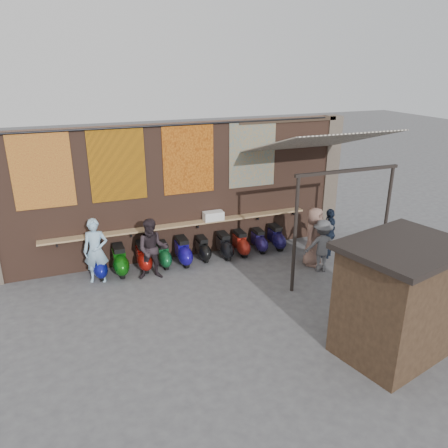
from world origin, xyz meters
The scene contains 34 objects.
ground centered at (0.00, 0.00, 0.00)m, with size 70.00×70.00×0.00m, color #474749.
brick_wall centered at (0.00, 2.70, 2.00)m, with size 10.00×0.40×4.00m, color brown.
pier_right centered at (5.20, 2.70, 2.00)m, with size 0.50×0.50×4.00m, color #4C4238.
eating_counter centered at (0.00, 2.33, 1.10)m, with size 8.00×0.32×0.05m, color #9E7A51.
shelf_box centered at (0.97, 2.30, 1.26)m, with size 0.60×0.31×0.27m, color white.
tapestry_redgold centered at (-3.60, 2.48, 3.00)m, with size 1.50×0.02×2.00m, color maroon.
tapestry_sun centered at (-1.70, 2.48, 3.00)m, with size 1.50×0.02×2.00m, color orange.
tapestry_orange centered at (0.30, 2.48, 3.00)m, with size 1.50×0.02×2.00m, color #BF6517.
tapestry_multi centered at (2.30, 2.48, 3.00)m, with size 1.50×0.02×2.00m, color #256A8A.
hang_rail centered at (0.00, 2.47, 3.98)m, with size 0.06×0.06×9.50m, color black.
scooter_stool_0 centered at (-2.48, 1.99, 0.36)m, with size 0.34×0.77×0.73m, color navy, non-canonical shape.
scooter_stool_1 centered at (-1.93, 1.96, 0.42)m, with size 0.39×0.87×0.83m, color #0C4F0B, non-canonical shape.
scooter_stool_2 centered at (-1.26, 2.02, 0.40)m, with size 0.38×0.84×0.79m, color maroon, non-canonical shape.
scooter_stool_3 centered at (-0.67, 2.02, 0.36)m, with size 0.34×0.76×0.72m, color #105326, non-canonical shape.
scooter_stool_4 centered at (-0.10, 1.95, 0.40)m, with size 0.38×0.85×0.80m, color #170C85, non-canonical shape.
scooter_stool_5 centered at (0.54, 2.05, 0.35)m, with size 0.33×0.74×0.70m, color black, non-canonical shape.
scooter_stool_6 centered at (1.19, 1.97, 0.38)m, with size 0.36×0.80×0.76m, color black, non-canonical shape.
scooter_stool_7 centered at (1.75, 1.98, 0.37)m, with size 0.35×0.78×0.74m, color maroon, non-canonical shape.
scooter_stool_8 centered at (2.38, 2.02, 0.35)m, with size 0.33×0.73×0.69m, color #201751, non-canonical shape.
scooter_stool_9 centered at (2.98, 2.02, 0.37)m, with size 0.35×0.79×0.75m, color #181246, non-canonical shape.
diner_left centered at (-2.55, 1.76, 0.89)m, with size 0.65×0.43×1.79m, color #93B9D6.
diner_right centered at (-1.10, 1.40, 0.86)m, with size 0.84×0.65×1.72m, color black.
shopper_navy centered at (4.17, 0.89, 0.77)m, with size 0.90×0.38×1.54m, color #151E30.
shopper_grey centered at (3.44, 0.16, 0.76)m, with size 0.99×0.57×1.53m, color #4F5054.
shopper_tan centered at (3.44, 0.60, 0.87)m, with size 0.85×0.56×1.75m, color #896457.
market_stall centered at (2.74, -3.56, 1.14)m, with size 2.11×1.58×2.29m, color black.
stall_roof centered at (2.74, -3.56, 2.35)m, with size 2.37×1.82×0.12m, color black.
stall_sign centered at (2.54, -2.76, 1.66)m, with size 1.20×0.04×0.50m, color gold.
stall_shelf centered at (2.54, -2.76, 0.84)m, with size 1.75×0.10×0.06m, color #473321.
awning_canvas centered at (3.50, 0.90, 3.55)m, with size 3.20×3.40×0.03m, color beige.
awning_ledger centered at (3.50, 2.49, 3.95)m, with size 3.30×0.08×0.12m, color #33261C.
awning_header centered at (3.50, -0.60, 3.08)m, with size 3.00×0.08×0.08m, color black.
awning_post_left centered at (2.10, -0.60, 1.55)m, with size 0.09×0.09×3.10m, color black.
awning_post_right centered at (4.90, -0.60, 1.55)m, with size 0.09×0.09×3.10m, color black.
Camera 1 is at (-3.17, -9.37, 5.63)m, focal length 35.00 mm.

